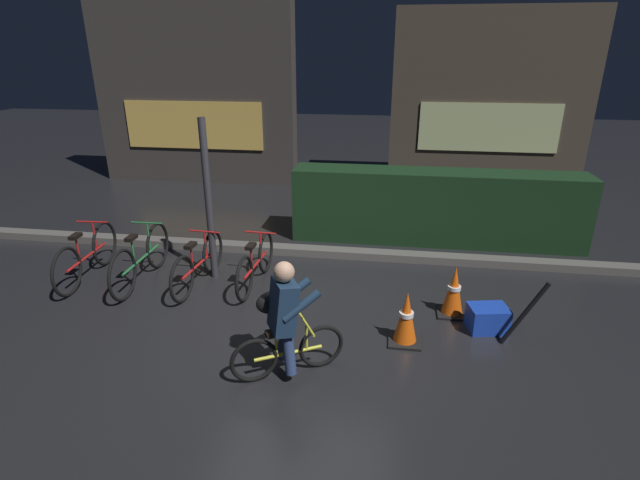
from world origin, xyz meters
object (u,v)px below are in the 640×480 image
(parked_bike_center_left, at_px, (198,264))
(traffic_cone_far, at_px, (454,292))
(cyclist, at_px, (284,319))
(street_post, at_px, (209,202))
(closed_umbrella, at_px, (525,313))
(parked_bike_leftmost, at_px, (87,256))
(blue_crate, at_px, (488,318))
(parked_bike_center_right, at_px, (256,264))
(parked_bike_left_mid, at_px, (141,258))
(traffic_cone_near, at_px, (406,318))

(parked_bike_center_left, distance_m, traffic_cone_far, 3.42)
(parked_bike_center_left, height_order, cyclist, cyclist)
(street_post, xyz_separation_m, parked_bike_center_left, (-0.11, -0.30, -0.81))
(street_post, relative_size, closed_umbrella, 2.67)
(cyclist, distance_m, closed_umbrella, 2.66)
(traffic_cone_far, distance_m, closed_umbrella, 0.89)
(parked_bike_leftmost, relative_size, cyclist, 1.35)
(cyclist, bearing_deg, street_post, 97.22)
(traffic_cone_far, distance_m, blue_crate, 0.51)
(cyclist, relative_size, closed_umbrella, 1.47)
(street_post, height_order, parked_bike_center_left, street_post)
(street_post, relative_size, parked_bike_leftmost, 1.35)
(parked_bike_center_left, bearing_deg, blue_crate, -94.71)
(parked_bike_leftmost, bearing_deg, cyclist, -121.74)
(parked_bike_leftmost, height_order, parked_bike_center_right, parked_bike_leftmost)
(parked_bike_center_right, xyz_separation_m, closed_umbrella, (3.32, -0.99, 0.07))
(traffic_cone_far, bearing_deg, blue_crate, -40.45)
(parked_bike_left_mid, relative_size, blue_crate, 3.93)
(traffic_cone_far, xyz_separation_m, blue_crate, (0.37, -0.31, -0.16))
(parked_bike_center_left, relative_size, blue_crate, 3.54)
(closed_umbrella, bearing_deg, parked_bike_center_left, 164.46)
(parked_bike_left_mid, xyz_separation_m, cyclist, (2.43, -1.74, 0.27))
(blue_crate, bearing_deg, traffic_cone_far, 139.55)
(parked_bike_center_right, bearing_deg, parked_bike_leftmost, 97.09)
(parked_bike_center_right, distance_m, traffic_cone_far, 2.66)
(parked_bike_center_right, xyz_separation_m, traffic_cone_far, (2.63, -0.43, -0.01))
(blue_crate, distance_m, cyclist, 2.50)
(parked_bike_leftmost, xyz_separation_m, closed_umbrella, (5.74, -0.83, 0.04))
(parked_bike_center_left, height_order, parked_bike_center_right, parked_bike_center_left)
(blue_crate, bearing_deg, cyclist, -152.14)
(blue_crate, bearing_deg, closed_umbrella, -37.90)
(blue_crate, height_order, cyclist, cyclist)
(parked_bike_center_right, xyz_separation_m, traffic_cone_near, (2.04, -1.14, -0.02))
(parked_bike_left_mid, distance_m, parked_bike_center_left, 0.83)
(street_post, relative_size, blue_crate, 5.15)
(traffic_cone_far, height_order, closed_umbrella, closed_umbrella)
(parked_bike_leftmost, xyz_separation_m, traffic_cone_far, (5.05, -0.27, -0.04))
(street_post, bearing_deg, parked_bike_leftmost, -169.63)
(parked_bike_center_left, relative_size, parked_bike_center_right, 1.03)
(blue_crate, relative_size, closed_umbrella, 0.52)
(traffic_cone_near, xyz_separation_m, closed_umbrella, (1.28, 0.15, 0.09))
(street_post, xyz_separation_m, parked_bike_leftmost, (-1.76, -0.32, -0.78))
(traffic_cone_far, relative_size, cyclist, 0.51)
(street_post, distance_m, traffic_cone_far, 3.45)
(parked_bike_leftmost, bearing_deg, closed_umbrella, -102.03)
(parked_bike_left_mid, distance_m, closed_umbrella, 4.99)
(parked_bike_left_mid, height_order, closed_umbrella, parked_bike_left_mid)
(parked_bike_center_left, xyz_separation_m, blue_crate, (3.77, -0.60, -0.18))
(parked_bike_center_right, bearing_deg, traffic_cone_far, -95.91)
(parked_bike_leftmost, height_order, traffic_cone_far, parked_bike_leftmost)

